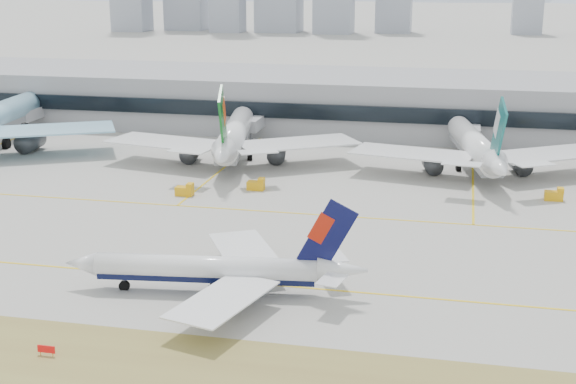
% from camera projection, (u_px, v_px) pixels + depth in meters
% --- Properties ---
extents(ground, '(3000.00, 3000.00, 0.00)m').
position_uv_depth(ground, '(278.00, 273.00, 120.28)').
color(ground, '#9E9B94').
rests_on(ground, ground).
extents(taxiing_airliner, '(42.98, 37.11, 14.45)m').
position_uv_depth(taxiing_airliner, '(217.00, 270.00, 111.75)').
color(taxiing_airliner, white).
rests_on(taxiing_airliner, ground).
extents(widebody_eva, '(59.28, 58.74, 21.47)m').
position_uv_depth(widebody_eva, '(234.00, 137.00, 188.12)').
color(widebody_eva, white).
rests_on(widebody_eva, ground).
extents(widebody_cathay, '(56.63, 56.15, 20.53)m').
position_uv_depth(widebody_cathay, '(476.00, 148.00, 177.96)').
color(widebody_cathay, white).
rests_on(widebody_cathay, ground).
extents(terminal, '(280.00, 43.10, 15.00)m').
position_uv_depth(terminal, '(370.00, 102.00, 226.23)').
color(terminal, gray).
rests_on(terminal, ground).
extents(hold_sign_left, '(2.20, 0.15, 1.35)m').
position_uv_depth(hold_sign_left, '(46.00, 349.00, 94.21)').
color(hold_sign_left, red).
rests_on(hold_sign_left, ground).
extents(gse_c, '(3.55, 2.00, 2.60)m').
position_uv_depth(gse_c, '(555.00, 195.00, 157.31)').
color(gse_c, '#E09C0B').
rests_on(gse_c, ground).
extents(gse_extra, '(3.55, 2.00, 2.60)m').
position_uv_depth(gse_extra, '(185.00, 191.00, 160.61)').
color(gse_extra, '#E09C0B').
rests_on(gse_extra, ground).
extents(gse_b, '(3.55, 2.00, 2.60)m').
position_uv_depth(gse_b, '(257.00, 185.00, 164.69)').
color(gse_b, '#E09C0B').
rests_on(gse_b, ground).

